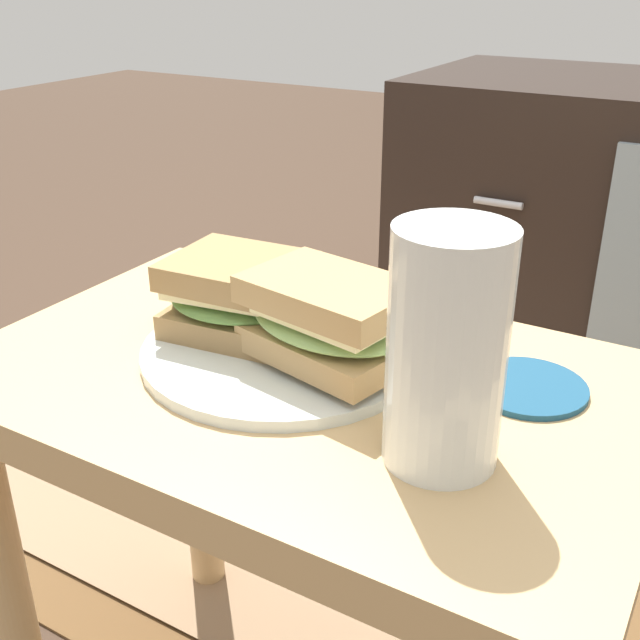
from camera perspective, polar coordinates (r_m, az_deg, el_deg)
The scene contains 7 objects.
side_table at distance 0.68m, azimuth -1.12°, elevation -10.47°, with size 0.56×0.36×0.46m.
area_rug at distance 1.30m, azimuth -2.91°, elevation -10.81°, with size 1.26×0.86×0.01m.
plate at distance 0.66m, azimuth -2.74°, elevation -2.25°, with size 0.24×0.24×0.01m, color silver.
sandwich_front at distance 0.67m, azimuth -6.01°, elevation 1.85°, with size 0.13×0.12×0.07m.
sandwich_back at distance 0.61m, azimuth 0.70°, elevation 0.09°, with size 0.16×0.12×0.07m.
beer_glass at distance 0.50m, azimuth 9.28°, elevation -2.54°, with size 0.08×0.08×0.16m.
coaster at distance 0.63m, azimuth 15.05°, elevation -4.79°, with size 0.09×0.09×0.01m, color navy.
Camera 1 is at (0.29, -0.47, 0.77)m, focal length 43.42 mm.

